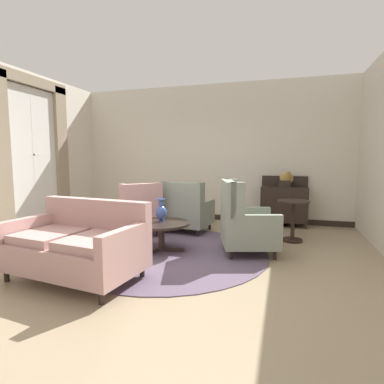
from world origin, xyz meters
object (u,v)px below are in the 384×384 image
at_px(coffee_table, 161,227).
at_px(armchair_near_window, 137,213).
at_px(armchair_foreground_right, 186,211).
at_px(porcelain_vase, 161,212).
at_px(settee, 77,246).
at_px(armchair_far_left, 244,223).
at_px(side_table, 293,217).
at_px(sideboard, 284,204).
at_px(gramophone, 287,177).

height_order(coffee_table, armchair_near_window, armchair_near_window).
bearing_deg(armchair_foreground_right, armchair_near_window, 39.43).
xyz_separation_m(porcelain_vase, settee, (-0.53, -1.34, -0.21)).
bearing_deg(armchair_near_window, armchair_far_left, 118.03).
distance_m(coffee_table, porcelain_vase, 0.24).
bearing_deg(side_table, armchair_near_window, -171.38).
xyz_separation_m(coffee_table, armchair_foreground_right, (-0.01, 1.30, 0.05)).
xyz_separation_m(coffee_table, porcelain_vase, (-0.02, 0.05, 0.24)).
bearing_deg(porcelain_vase, sideboard, 52.60).
relative_size(sideboard, gramophone, 2.31).
distance_m(porcelain_vase, armchair_far_left, 1.28).
distance_m(porcelain_vase, armchair_near_window, 1.10).
distance_m(settee, sideboard, 4.41).
bearing_deg(armchair_foreground_right, side_table, -175.98).
bearing_deg(armchair_near_window, armchair_foreground_right, 164.66).
height_order(coffee_table, side_table, side_table).
height_order(porcelain_vase, sideboard, sideboard).
bearing_deg(gramophone, side_table, -84.53).
distance_m(settee, armchair_far_left, 2.36).
bearing_deg(coffee_table, armchair_far_left, 12.57).
distance_m(porcelain_vase, gramophone, 3.01).
xyz_separation_m(settee, armchair_far_left, (1.78, 1.56, 0.06)).
height_order(coffee_table, armchair_far_left, armchair_far_left).
relative_size(armchair_far_left, gramophone, 2.41).
bearing_deg(sideboard, armchair_near_window, -147.67).
bearing_deg(armchair_near_window, porcelain_vase, 89.41).
distance_m(coffee_table, settee, 1.40).
bearing_deg(coffee_table, porcelain_vase, 113.98).
relative_size(armchair_foreground_right, gramophone, 2.17).
height_order(armchair_near_window, sideboard, sideboard).
bearing_deg(sideboard, armchair_foreground_right, -147.81).
bearing_deg(coffee_table, side_table, 31.56).
distance_m(armchair_far_left, gramophone, 2.26).
xyz_separation_m(porcelain_vase, sideboard, (1.83, 2.39, -0.13)).
xyz_separation_m(coffee_table, armchair_near_window, (-0.82, 0.78, 0.04)).
relative_size(settee, armchair_foreground_right, 1.69).
bearing_deg(armchair_far_left, gramophone, -33.73).
relative_size(armchair_foreground_right, armchair_far_left, 0.90).
xyz_separation_m(settee, armchair_foreground_right, (0.54, 2.58, 0.02)).
distance_m(coffee_table, gramophone, 3.08).
relative_size(coffee_table, armchair_far_left, 0.80).
bearing_deg(side_table, armchair_far_left, -128.27).
relative_size(armchair_near_window, sideboard, 1.08).
height_order(armchair_foreground_right, armchair_far_left, armchair_far_left).
xyz_separation_m(settee, gramophone, (2.40, 3.65, 0.65)).
bearing_deg(armchair_far_left, armchair_foreground_right, 33.24).
height_order(settee, gramophone, gramophone).
relative_size(armchair_foreground_right, side_table, 1.38).
bearing_deg(armchair_far_left, side_table, -55.37).
xyz_separation_m(porcelain_vase, gramophone, (1.87, 2.31, 0.44)).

